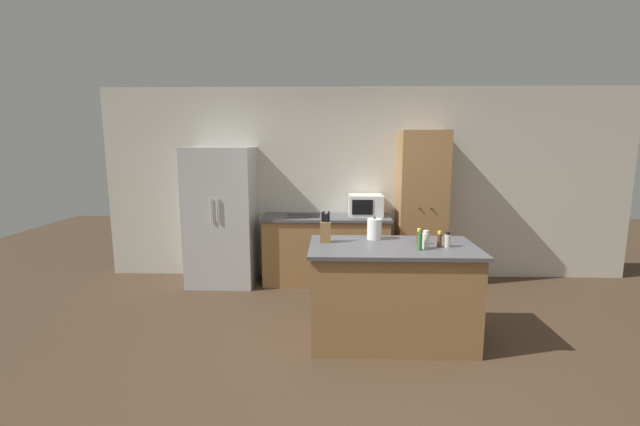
% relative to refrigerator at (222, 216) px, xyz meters
% --- Properties ---
extents(ground_plane, '(14.00, 14.00, 0.00)m').
position_rel_refrigerator_xyz_m(ground_plane, '(1.92, -1.96, -0.90)').
color(ground_plane, '#423021').
extents(wall_back, '(7.20, 0.06, 2.60)m').
position_rel_refrigerator_xyz_m(wall_back, '(1.92, 0.37, 0.40)').
color(wall_back, beige).
rests_on(wall_back, ground_plane).
extents(refrigerator, '(0.86, 0.71, 1.81)m').
position_rel_refrigerator_xyz_m(refrigerator, '(0.00, 0.00, 0.00)').
color(refrigerator, '#B7BABC').
rests_on(refrigerator, ground_plane).
extents(back_counter, '(1.68, 0.63, 0.91)m').
position_rel_refrigerator_xyz_m(back_counter, '(1.38, 0.05, -0.45)').
color(back_counter, olive).
rests_on(back_counter, ground_plane).
extents(pantry_cabinet, '(0.61, 0.53, 2.02)m').
position_rel_refrigerator_xyz_m(pantry_cabinet, '(2.63, 0.09, 0.11)').
color(pantry_cabinet, olive).
rests_on(pantry_cabinet, ground_plane).
extents(kitchen_island, '(1.55, 0.86, 0.93)m').
position_rel_refrigerator_xyz_m(kitchen_island, '(2.03, -1.63, -0.44)').
color(kitchen_island, olive).
rests_on(kitchen_island, ground_plane).
extents(microwave, '(0.44, 0.39, 0.28)m').
position_rel_refrigerator_xyz_m(microwave, '(1.90, 0.13, 0.14)').
color(microwave, white).
rests_on(microwave, back_counter).
extents(knife_block, '(0.10, 0.08, 0.30)m').
position_rel_refrigerator_xyz_m(knife_block, '(1.40, -1.52, 0.13)').
color(knife_block, olive).
rests_on(knife_block, kitchen_island).
extents(spice_bottle_tall_dark, '(0.04, 0.04, 0.15)m').
position_rel_refrigerator_xyz_m(spice_bottle_tall_dark, '(2.28, -1.57, 0.09)').
color(spice_bottle_tall_dark, '#563319').
rests_on(spice_bottle_tall_dark, kitchen_island).
extents(spice_bottle_short_red, '(0.06, 0.06, 0.17)m').
position_rel_refrigerator_xyz_m(spice_bottle_short_red, '(2.31, -1.73, 0.10)').
color(spice_bottle_short_red, beige).
rests_on(spice_bottle_short_red, kitchen_island).
extents(spice_bottle_amber_oil, '(0.06, 0.06, 0.14)m').
position_rel_refrigerator_xyz_m(spice_bottle_amber_oil, '(2.52, -1.66, 0.09)').
color(spice_bottle_amber_oil, beige).
rests_on(spice_bottle_amber_oil, kitchen_island).
extents(spice_bottle_green_herb, '(0.04, 0.04, 0.16)m').
position_rel_refrigerator_xyz_m(spice_bottle_green_herb, '(2.24, -1.79, 0.10)').
color(spice_bottle_green_herb, '#337033').
rests_on(spice_bottle_green_herb, kitchen_island).
extents(spice_bottle_pale_salt, '(0.04, 0.04, 0.15)m').
position_rel_refrigerator_xyz_m(spice_bottle_pale_salt, '(2.45, -1.66, 0.09)').
color(spice_bottle_pale_salt, '#563319').
rests_on(spice_bottle_pale_salt, kitchen_island).
extents(kettle, '(0.14, 0.14, 0.23)m').
position_rel_refrigerator_xyz_m(kettle, '(1.88, -1.37, 0.13)').
color(kettle, white).
rests_on(kettle, kitchen_island).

